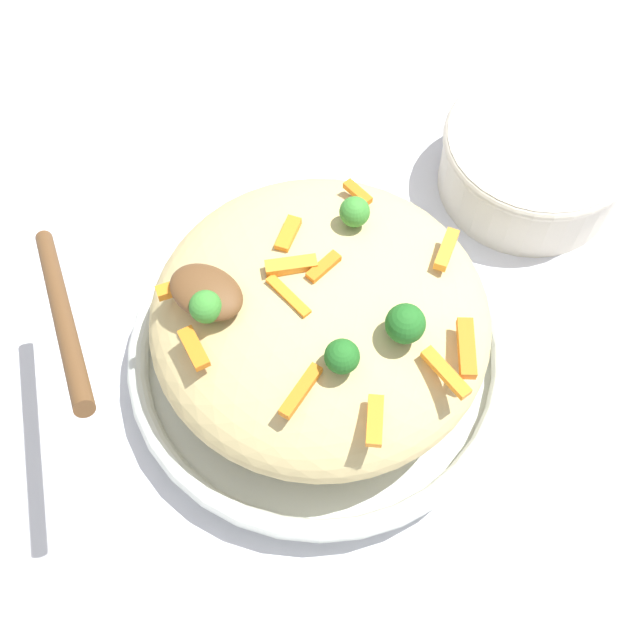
{
  "coord_description": "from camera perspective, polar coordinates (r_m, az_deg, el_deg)",
  "views": [
    {
      "loc": [
        0.16,
        -0.24,
        0.59
      ],
      "look_at": [
        0.0,
        0.0,
        0.08
      ],
      "focal_mm": 43.73,
      "sensor_mm": 36.0,
      "label": 1
    }
  ],
  "objects": [
    {
      "name": "ground_plane",
      "position": [
        0.66,
        -0.0,
        -3.3
      ],
      "size": [
        2.4,
        2.4,
        0.0
      ],
      "primitive_type": "plane",
      "color": "silver"
    },
    {
      "name": "serving_bowl",
      "position": [
        0.64,
        -0.0,
        -2.49
      ],
      "size": [
        0.31,
        0.31,
        0.04
      ],
      "color": "silver",
      "rests_on": "ground_plane"
    },
    {
      "name": "pasta_mound",
      "position": [
        0.59,
        -0.0,
        0.16
      ],
      "size": [
        0.26,
        0.26,
        0.1
      ],
      "primitive_type": "ellipsoid",
      "color": "#D1BA7A",
      "rests_on": "serving_bowl"
    },
    {
      "name": "carrot_piece_0",
      "position": [
        0.52,
        9.19,
        -3.82
      ],
      "size": [
        0.04,
        0.02,
        0.01
      ],
      "primitive_type": "cube",
      "rotation": [
        0.0,
        0.0,
        2.81
      ],
      "color": "orange",
      "rests_on": "pasta_mound"
    },
    {
      "name": "carrot_piece_1",
      "position": [
        0.55,
        -1.93,
        4.25
      ],
      "size": [
        0.03,
        0.03,
        0.01
      ],
      "primitive_type": "cube",
      "rotation": [
        0.0,
        0.0,
        0.75
      ],
      "color": "orange",
      "rests_on": "pasta_mound"
    },
    {
      "name": "carrot_piece_2",
      "position": [
        0.57,
        -2.35,
        6.3
      ],
      "size": [
        0.02,
        0.03,
        0.01
      ],
      "primitive_type": "cube",
      "rotation": [
        0.0,
        0.0,
        1.82
      ],
      "color": "orange",
      "rests_on": "pasta_mound"
    },
    {
      "name": "carrot_piece_3",
      "position": [
        0.56,
        -10.59,
        2.29
      ],
      "size": [
        0.02,
        0.03,
        0.01
      ],
      "primitive_type": "cube",
      "rotation": [
        0.0,
        0.0,
        4.1
      ],
      "color": "orange",
      "rests_on": "pasta_mound"
    },
    {
      "name": "carrot_piece_4",
      "position": [
        0.6,
        2.77,
        9.29
      ],
      "size": [
        0.03,
        0.01,
        0.01
      ],
      "primitive_type": "cube",
      "rotation": [
        0.0,
        0.0,
        2.89
      ],
      "color": "orange",
      "rests_on": "pasta_mound"
    },
    {
      "name": "carrot_piece_5",
      "position": [
        0.51,
        -1.42,
        -5.21
      ],
      "size": [
        0.01,
        0.04,
        0.01
      ],
      "primitive_type": "cube",
      "rotation": [
        0.0,
        0.0,
        1.6
      ],
      "color": "orange",
      "rests_on": "pasta_mound"
    },
    {
      "name": "carrot_piece_6",
      "position": [
        0.57,
        9.24,
        5.13
      ],
      "size": [
        0.02,
        0.04,
        0.01
      ],
      "primitive_type": "cube",
      "rotation": [
        0.0,
        0.0,
        1.78
      ],
      "color": "orange",
      "rests_on": "pasta_mound"
    },
    {
      "name": "carrot_piece_7",
      "position": [
        0.5,
        4.03,
        -7.35
      ],
      "size": [
        0.03,
        0.03,
        0.01
      ],
      "primitive_type": "cube",
      "rotation": [
        0.0,
        0.0,
        2.08
      ],
      "color": "orange",
      "rests_on": "pasta_mound"
    },
    {
      "name": "carrot_piece_8",
      "position": [
        0.53,
        -9.21,
        -2.05
      ],
      "size": [
        0.03,
        0.02,
        0.01
      ],
      "primitive_type": "cube",
      "rotation": [
        0.0,
        0.0,
        5.79
      ],
      "color": "orange",
      "rests_on": "pasta_mound"
    },
    {
      "name": "carrot_piece_9",
      "position": [
        0.53,
        10.67,
        -2.03
      ],
      "size": [
        0.03,
        0.04,
        0.01
      ],
      "primitive_type": "cube",
      "rotation": [
        0.0,
        0.0,
        5.28
      ],
      "color": "orange",
      "rests_on": "pasta_mound"
    },
    {
      "name": "carrot_piece_10",
      "position": [
        0.54,
        -2.33,
        1.72
      ],
      "size": [
        0.04,
        0.02,
        0.01
      ],
      "primitive_type": "cube",
      "rotation": [
        0.0,
        0.0,
        2.9
      ],
      "color": "orange",
      "rests_on": "pasta_mound"
    },
    {
      "name": "carrot_piece_11",
      "position": [
        0.55,
        0.26,
        3.92
      ],
      "size": [
        0.01,
        0.03,
        0.01
      ],
      "primitive_type": "cube",
      "rotation": [
        0.0,
        0.0,
        4.54
      ],
      "color": "orange",
      "rests_on": "pasta_mound"
    },
    {
      "name": "broccoli_floret_0",
      "position": [
        0.57,
        2.55,
        7.89
      ],
      "size": [
        0.02,
        0.02,
        0.03
      ],
      "color": "#377928",
      "rests_on": "pasta_mound"
    },
    {
      "name": "broccoli_floret_1",
      "position": [
        0.51,
        1.62,
        -2.7
      ],
      "size": [
        0.02,
        0.02,
        0.03
      ],
      "color": "#205B1C",
      "rests_on": "pasta_mound"
    },
    {
      "name": "broccoli_floret_2",
      "position": [
        0.53,
        -8.35,
        0.94
      ],
      "size": [
        0.02,
        0.02,
        0.03
      ],
      "color": "#377928",
      "rests_on": "pasta_mound"
    },
    {
      "name": "broccoli_floret_3",
      "position": [
        0.52,
        6.26,
        -0.3
      ],
      "size": [
        0.03,
        0.03,
        0.03
      ],
      "color": "#205B1C",
      "rests_on": "pasta_mound"
    },
    {
      "name": "serving_spoon",
      "position": [
        0.53,
        -12.34,
        1.5
      ],
      "size": [
        0.16,
        0.15,
        0.09
      ],
      "color": "brown",
      "rests_on": "pasta_mound"
    },
    {
      "name": "companion_bowl",
      "position": [
        0.76,
        15.37,
        11.3
      ],
      "size": [
        0.17,
        0.17,
        0.07
      ],
      "color": "beige",
      "rests_on": "ground_plane"
    }
  ]
}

